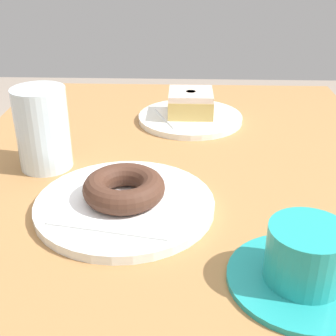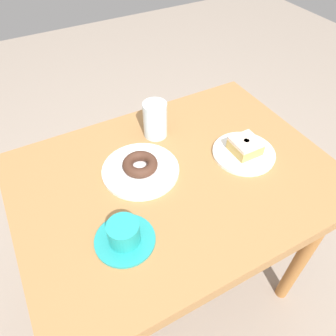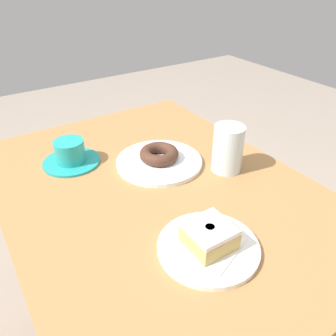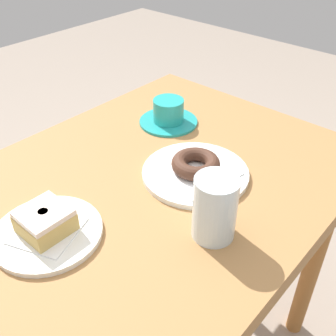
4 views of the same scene
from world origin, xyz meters
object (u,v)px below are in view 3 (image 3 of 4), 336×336
Objects in this scene: plate_glazed_square at (208,247)px; plate_chocolate_ring at (159,162)px; donut_chocolate_ring at (159,154)px; donut_glazed_square at (209,235)px; water_glass at (228,149)px; coffee_cup at (70,154)px.

plate_glazed_square is 0.34m from plate_chocolate_ring.
plate_glazed_square is 0.34m from donut_chocolate_ring.
donut_glazed_square is (0.00, 0.00, 0.03)m from plate_glazed_square.
donut_chocolate_ring is at bearing 48.59° from water_glass.
donut_chocolate_ring is at bearing 0.00° from plate_chocolate_ring.
coffee_cup is at bearing 55.64° from donut_chocolate_ring.
donut_chocolate_ring is 0.68× the size of coffee_cup.
donut_glazed_square is at bearing 164.82° from donut_chocolate_ring.
donut_chocolate_ring is 0.18m from water_glass.
donut_chocolate_ring is at bearing -15.18° from donut_glazed_square.
plate_chocolate_ring is 0.03m from donut_chocolate_ring.
coffee_cup reaches higher than plate_glazed_square.
donut_glazed_square is at bearing -166.30° from coffee_cup.
donut_chocolate_ring is at bearing -15.18° from plate_glazed_square.
water_glass reaches higher than plate_glazed_square.
plate_glazed_square is 0.48m from coffee_cup.
plate_glazed_square is at bearing 164.82° from plate_chocolate_ring.
plate_chocolate_ring is 2.21× the size of donut_chocolate_ring.
plate_glazed_square is 0.31m from water_glass.
plate_glazed_square is 1.29× the size of coffee_cup.
plate_chocolate_ring is 0.19m from water_glass.
coffee_cup is at bearing 13.70° from plate_glazed_square.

